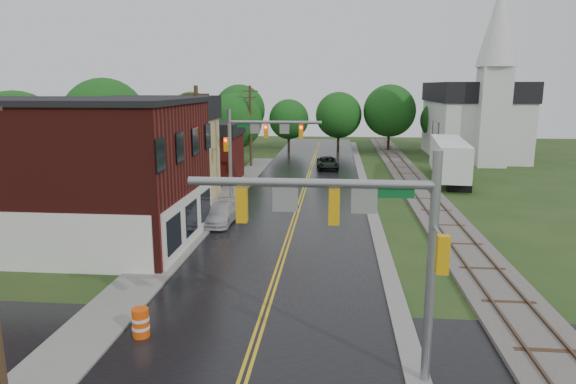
# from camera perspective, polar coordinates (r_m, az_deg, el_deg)

# --- Properties ---
(main_road) EXTENTS (10.00, 90.00, 0.02)m
(main_road) POSITION_cam_1_polar(r_m,az_deg,el_deg) (43.66, 1.67, -0.14)
(main_road) COLOR black
(main_road) RESTS_ON ground
(cross_road) EXTENTS (60.00, 9.00, 0.02)m
(cross_road) POSITION_cam_1_polar(r_m,az_deg,el_deg) (17.39, -4.75, -19.38)
(cross_road) COLOR black
(cross_road) RESTS_ON ground
(curb_right) EXTENTS (0.80, 70.00, 0.12)m
(curb_right) POSITION_cam_1_polar(r_m,az_deg,el_deg) (48.55, 8.44, 0.95)
(curb_right) COLOR gray
(curb_right) RESTS_ON ground
(sidewalk_left) EXTENTS (2.40, 50.00, 0.12)m
(sidewalk_left) POSITION_cam_1_polar(r_m,az_deg,el_deg) (39.72, -7.77, -1.44)
(sidewalk_left) COLOR gray
(sidewalk_left) RESTS_ON ground
(brick_building) EXTENTS (14.30, 10.30, 8.30)m
(brick_building) POSITION_cam_1_polar(r_m,az_deg,el_deg) (31.93, -23.19, 2.09)
(brick_building) COLOR #4B1510
(brick_building) RESTS_ON ground
(yellow_house) EXTENTS (8.00, 7.00, 6.40)m
(yellow_house) POSITION_cam_1_polar(r_m,az_deg,el_deg) (41.42, -14.07, 3.36)
(yellow_house) COLOR tan
(yellow_house) RESTS_ON ground
(darkred_building) EXTENTS (7.00, 6.00, 4.40)m
(darkred_building) POSITION_cam_1_polar(r_m,az_deg,el_deg) (49.78, -9.51, 3.75)
(darkred_building) COLOR #3F0F0C
(darkred_building) RESTS_ON ground
(church) EXTENTS (10.40, 18.40, 20.00)m
(church) POSITION_cam_1_polar(r_m,az_deg,el_deg) (68.65, 20.17, 8.40)
(church) COLOR silver
(church) RESTS_ON ground
(railroad) EXTENTS (3.20, 80.00, 0.30)m
(railroad) POSITION_cam_1_polar(r_m,az_deg,el_deg) (49.00, 13.82, 0.96)
(railroad) COLOR #59544C
(railroad) RESTS_ON ground
(traffic_signal_near) EXTENTS (7.34, 0.30, 7.20)m
(traffic_signal_near) POSITION_cam_1_polar(r_m,az_deg,el_deg) (15.20, 7.96, -3.66)
(traffic_signal_near) COLOR gray
(traffic_signal_near) RESTS_ON ground
(traffic_signal_far) EXTENTS (7.34, 0.43, 7.20)m
(traffic_signal_far) POSITION_cam_1_polar(r_m,az_deg,el_deg) (40.32, -3.52, 6.01)
(traffic_signal_far) COLOR gray
(traffic_signal_far) RESTS_ON ground
(utility_pole_b) EXTENTS (1.80, 0.28, 9.00)m
(utility_pole_b) POSITION_cam_1_polar(r_m,az_deg,el_deg) (36.18, -9.98, 4.80)
(utility_pole_b) COLOR #382616
(utility_pole_b) RESTS_ON ground
(utility_pole_c) EXTENTS (1.80, 0.28, 9.00)m
(utility_pole_c) POSITION_cam_1_polar(r_m,az_deg,el_deg) (57.60, -4.19, 7.46)
(utility_pole_c) COLOR #382616
(utility_pole_c) RESTS_ON ground
(tree_left_a) EXTENTS (6.80, 6.80, 8.67)m
(tree_left_a) POSITION_cam_1_polar(r_m,az_deg,el_deg) (41.45, -27.78, 5.04)
(tree_left_a) COLOR black
(tree_left_a) RESTS_ON ground
(tree_left_b) EXTENTS (7.60, 7.60, 9.69)m
(tree_left_b) POSITION_cam_1_polar(r_m,az_deg,el_deg) (49.18, -19.54, 7.26)
(tree_left_b) COLOR black
(tree_left_b) RESTS_ON ground
(tree_left_c) EXTENTS (6.00, 6.00, 7.65)m
(tree_left_c) POSITION_cam_1_polar(r_m,az_deg,el_deg) (55.28, -12.18, 6.84)
(tree_left_c) COLOR black
(tree_left_c) RESTS_ON ground
(tree_left_e) EXTENTS (6.40, 6.40, 8.16)m
(tree_left_e) POSITION_cam_1_polar(r_m,az_deg,el_deg) (59.82, -5.84, 7.68)
(tree_left_e) COLOR black
(tree_left_e) RESTS_ON ground
(suv_dark) EXTENTS (2.64, 4.95, 1.32)m
(suv_dark) POSITION_cam_1_polar(r_m,az_deg,el_deg) (56.34, 4.42, 3.21)
(suv_dark) COLOR black
(suv_dark) RESTS_ON ground
(pickup_white) EXTENTS (2.12, 4.67, 1.33)m
(pickup_white) POSITION_cam_1_polar(r_m,az_deg,el_deg) (34.23, -7.51, -2.42)
(pickup_white) COLOR silver
(pickup_white) RESTS_ON ground
(semi_trailer) EXTENTS (4.07, 12.74, 3.93)m
(semi_trailer) POSITION_cam_1_polar(r_m,az_deg,el_deg) (50.94, 17.46, 3.69)
(semi_trailer) COLOR black
(semi_trailer) RESTS_ON ground
(construction_barrel) EXTENTS (0.77, 0.77, 1.09)m
(construction_barrel) POSITION_cam_1_polar(r_m,az_deg,el_deg) (19.90, -16.05, -13.81)
(construction_barrel) COLOR #E54B0A
(construction_barrel) RESTS_ON ground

